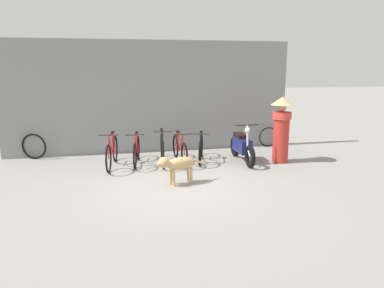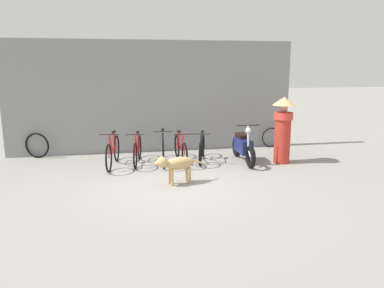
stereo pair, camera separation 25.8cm
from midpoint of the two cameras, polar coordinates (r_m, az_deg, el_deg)
ground_plane at (r=8.03m, az=-2.29°, el=-6.18°), size 60.00×60.00×0.00m
shop_wall_back at (r=10.90m, az=-5.12°, el=7.17°), size 8.23×0.20×3.18m
bicycle_0 at (r=9.50m, az=-11.21°, el=-1.21°), size 0.47×1.73×0.89m
bicycle_1 at (r=9.67m, az=-7.56°, el=-0.97°), size 0.46×1.63×0.84m
bicycle_2 at (r=9.62m, az=-3.66°, el=-0.79°), size 0.46×1.68×0.91m
bicycle_3 at (r=9.75m, az=-0.99°, el=-0.83°), size 0.46×1.70×0.82m
bicycle_4 at (r=9.84m, az=2.26°, el=-0.74°), size 0.58×1.52×0.81m
motorcycle at (r=9.83m, az=8.56°, el=-0.41°), size 0.58×1.80×1.04m
stray_dog at (r=7.93m, az=-1.49°, el=-3.07°), size 1.14×0.50×0.64m
person_in_robes at (r=9.87m, az=14.42°, el=2.61°), size 0.69×0.69×1.71m
spare_tire_left at (r=10.96m, az=-21.92°, el=-0.20°), size 0.67×0.29×0.70m
spare_tire_right at (r=11.79m, az=12.63°, el=0.99°), size 0.61×0.07×0.61m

